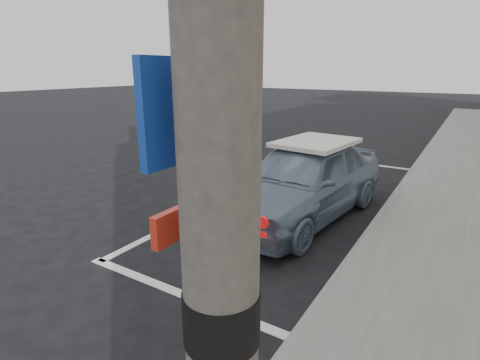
% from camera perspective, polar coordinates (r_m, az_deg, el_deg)
% --- Properties ---
extents(ground, '(80.00, 80.00, 0.00)m').
position_cam_1_polar(ground, '(4.91, -9.14, -12.51)').
color(ground, black).
rests_on(ground, ground).
extents(sidewalk, '(2.80, 40.00, 0.15)m').
position_cam_1_polar(sidewalk, '(5.68, 32.58, -10.06)').
color(sidewalk, slate).
rests_on(sidewalk, ground).
extents(pline_rear, '(3.00, 0.12, 0.01)m').
position_cam_1_polar(pline_rear, '(4.31, -8.42, -16.99)').
color(pline_rear, silver).
rests_on(pline_rear, ground).
extents(pline_front, '(3.00, 0.12, 0.01)m').
position_cam_1_polar(pline_front, '(10.25, 17.66, 2.48)').
color(pline_front, silver).
rests_on(pline_front, ground).
extents(pline_side, '(0.12, 7.00, 0.01)m').
position_cam_1_polar(pline_side, '(7.63, 0.49, -1.46)').
color(pline_side, silver).
rests_on(pline_side, ground).
extents(retro_coupe, '(1.92, 3.87, 1.26)m').
position_cam_1_polar(retro_coupe, '(6.19, 9.61, 0.12)').
color(retro_coupe, slate).
rests_on(retro_coupe, ground).
extents(cat, '(0.28, 0.45, 0.25)m').
position_cam_1_polar(cat, '(5.12, 0.75, -9.56)').
color(cat, '#62594B').
rests_on(cat, ground).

